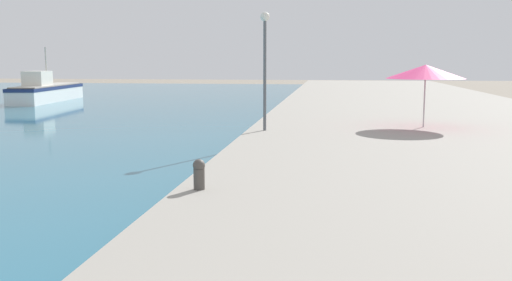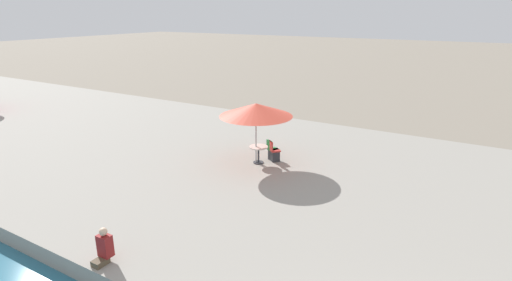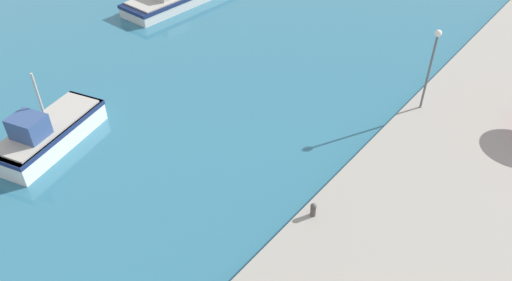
# 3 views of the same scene
# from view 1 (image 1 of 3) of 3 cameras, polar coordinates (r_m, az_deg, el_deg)

# --- Properties ---
(quay_promenade) EXTENTS (16.00, 90.00, 0.59)m
(quay_promenade) POSITION_cam_1_polar(r_m,az_deg,el_deg) (33.01, 15.79, 2.49)
(quay_promenade) COLOR gray
(quay_promenade) RESTS_ON ground_plane
(fishing_boat_far) EXTENTS (3.19, 10.35, 4.29)m
(fishing_boat_far) POSITION_cam_1_polar(r_m,az_deg,el_deg) (48.35, -20.22, 4.68)
(fishing_boat_far) COLOR white
(fishing_boat_far) RESTS_ON water_basin
(cafe_umbrella_white) EXTENTS (3.19, 3.19, 2.55)m
(cafe_umbrella_white) POSITION_cam_1_polar(r_m,az_deg,el_deg) (24.30, 16.59, 6.61)
(cafe_umbrella_white) COLOR #B7B7B7
(cafe_umbrella_white) RESTS_ON quay_promenade
(mooring_bollard) EXTENTS (0.26, 0.26, 0.65)m
(mooring_bollard) POSITION_cam_1_polar(r_m,az_deg,el_deg) (12.21, -5.72, -3.29)
(mooring_bollard) COLOR #4C4742
(mooring_bollard) RESTS_ON quay_promenade
(lamppost) EXTENTS (0.36, 0.36, 4.56)m
(lamppost) POSITION_cam_1_polar(r_m,az_deg,el_deg) (22.19, 0.89, 8.98)
(lamppost) COLOR #565B60
(lamppost) RESTS_ON quay_promenade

